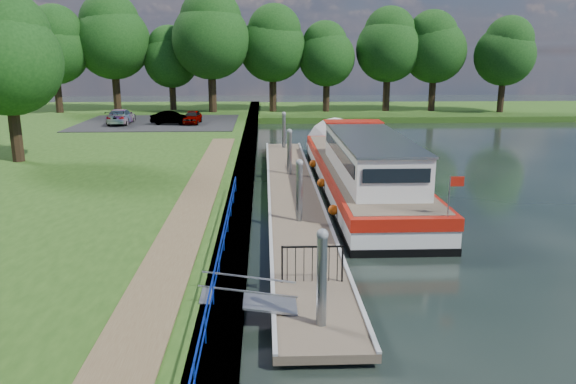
{
  "coord_description": "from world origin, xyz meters",
  "views": [
    {
      "loc": [
        -1.38,
        -13.43,
        7.14
      ],
      "look_at": [
        -0.43,
        9.33,
        1.4
      ],
      "focal_mm": 35.0,
      "sensor_mm": 36.0,
      "label": 1
    }
  ],
  "objects_px": {
    "car_b": "(171,118)",
    "car_a": "(192,117)",
    "car_c": "(121,116)",
    "pontoon": "(294,198)",
    "barge": "(359,168)"
  },
  "relations": [
    {
      "from": "pontoon",
      "to": "car_b",
      "type": "xyz_separation_m",
      "value": [
        -9.61,
        23.54,
        1.23
      ]
    },
    {
      "from": "barge",
      "to": "car_c",
      "type": "height_order",
      "value": "barge"
    },
    {
      "from": "car_c",
      "to": "pontoon",
      "type": "bearing_deg",
      "value": 119.48
    },
    {
      "from": "car_b",
      "to": "car_a",
      "type": "bearing_deg",
      "value": -72.81
    },
    {
      "from": "car_a",
      "to": "car_b",
      "type": "xyz_separation_m",
      "value": [
        -1.82,
        -0.41,
        -0.01
      ]
    },
    {
      "from": "barge",
      "to": "car_b",
      "type": "distance_m",
      "value": 24.79
    },
    {
      "from": "car_a",
      "to": "car_c",
      "type": "relative_size",
      "value": 0.74
    },
    {
      "from": "barge",
      "to": "car_a",
      "type": "relative_size",
      "value": 6.2
    },
    {
      "from": "barge",
      "to": "car_c",
      "type": "distance_m",
      "value": 27.85
    },
    {
      "from": "car_a",
      "to": "car_b",
      "type": "distance_m",
      "value": 1.87
    },
    {
      "from": "pontoon",
      "to": "car_b",
      "type": "relative_size",
      "value": 8.6
    },
    {
      "from": "car_a",
      "to": "car_b",
      "type": "height_order",
      "value": "car_a"
    },
    {
      "from": "barge",
      "to": "car_a",
      "type": "bearing_deg",
      "value": 118.03
    },
    {
      "from": "car_b",
      "to": "pontoon",
      "type": "bearing_deg",
      "value": -153.29
    },
    {
      "from": "pontoon",
      "to": "barge",
      "type": "bearing_deg",
      "value": 35.45
    }
  ]
}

